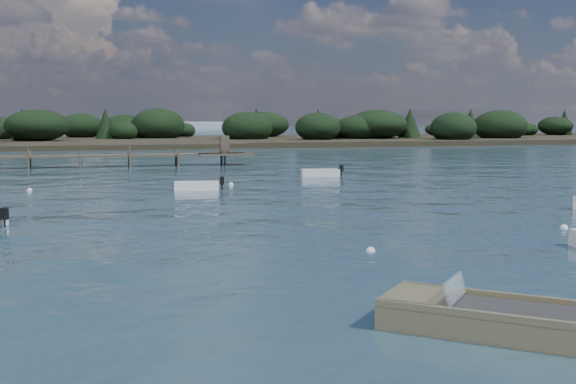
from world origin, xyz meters
name	(u,v)px	position (x,y,z in m)	size (l,w,h in m)	color
ground	(168,158)	(0.00, 60.00, 0.00)	(400.00, 400.00, 0.00)	#182C39
dinghy_near_olive	(508,326)	(0.36, -5.35, 0.18)	(5.18, 4.93, 1.37)	#6F684A
tender_far_white	(197,188)	(-1.76, 25.68, 0.15)	(3.09, 1.46, 1.04)	silver
tender_far_grey_b	(320,174)	(8.64, 33.29, 0.15)	(3.26, 1.51, 1.10)	silver
buoy_a	(502,328)	(0.47, -4.96, 0.00)	(0.32, 0.32, 0.32)	silver
buoy_b	(564,228)	(10.47, 6.64, 0.00)	(0.32, 0.32, 0.32)	silver
buoy_e	(231,185)	(0.91, 28.53, 0.00)	(0.32, 0.32, 0.32)	silver
buoy_extra_a	(30,191)	(-11.67, 28.08, 0.00)	(0.32, 0.32, 0.32)	silver
buoy_extra_b	(371,251)	(1.03, 4.02, 0.00)	(0.32, 0.32, 0.32)	silver
far_headland	(292,131)	(25.00, 100.00, 1.96)	(190.00, 40.00, 5.80)	black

